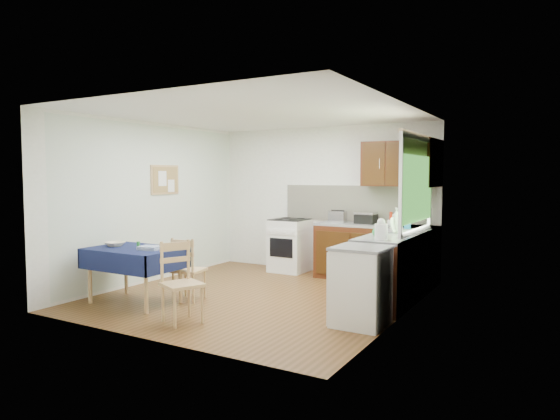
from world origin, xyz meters
The scene contains 33 objects.
floor centered at (0.00, 0.00, 0.00)m, with size 4.20×4.20×0.00m, color #4F3315.
ceiling centered at (0.00, 0.00, 2.50)m, with size 4.00×4.20×0.02m, color silver.
wall_back centered at (0.00, 2.10, 1.25)m, with size 4.00×0.02×2.50m, color silver.
wall_front centered at (0.00, -2.10, 1.25)m, with size 4.00×0.02×2.50m, color silver.
wall_left centered at (-2.00, 0.00, 1.25)m, with size 0.02×4.20×2.50m, color silver.
wall_right centered at (2.00, 0.00, 1.25)m, with size 0.02×4.20×2.50m, color silver.
base_cabinets centered at (1.36, 1.26, 0.43)m, with size 1.90×2.30×0.86m.
worktop_back centered at (1.05, 1.80, 0.88)m, with size 1.90×0.60×0.04m, color slate.
worktop_right centered at (1.70, 0.65, 0.88)m, with size 0.60×1.70×0.04m, color slate.
worktop_corner centered at (1.70, 1.80, 0.88)m, with size 0.60×0.60×0.04m, color slate.
splashback centered at (0.65, 2.08, 1.20)m, with size 2.70×0.02×0.60m, color beige.
upper_cabinets centered at (1.52, 1.80, 1.85)m, with size 1.20×0.85×0.70m.
stove centered at (-0.50, 1.80, 0.46)m, with size 0.60×0.61×0.92m.
window centered at (1.97, 0.70, 1.65)m, with size 0.04×1.48×1.26m.
fridge centered at (1.70, -0.55, 0.44)m, with size 0.58×0.60×0.89m.
corkboard centered at (-1.97, 0.30, 1.60)m, with size 0.04×0.62×0.47m.
dining_table centered at (-1.21, -1.11, 0.62)m, with size 1.20×0.81×0.73m.
chair_far centered at (-0.70, -0.67, 0.45)m, with size 0.43×0.43×0.85m.
chair_near centered at (-0.14, -1.45, 0.49)m, with size 0.54×0.54×0.92m.
toaster centered at (0.40, 1.79, 0.99)m, with size 0.27×0.17×0.21m.
sandwich_press centered at (0.87, 1.84, 0.99)m, with size 0.31×0.27×0.18m.
sauce_bottle centered at (1.31, 1.74, 1.01)m, with size 0.05×0.05×0.21m, color #AE200D.
yellow_packet centered at (0.76, 1.91, 0.98)m, with size 0.13×0.08×0.17m, color gold.
dish_rack centered at (1.66, 0.86, 0.92)m, with size 0.45×0.34×0.21m.
kettle centered at (1.74, 0.01, 1.01)m, with size 0.15×0.15×0.26m.
cup centered at (1.33, 1.69, 0.95)m, with size 0.12×0.12×0.09m, color white.
soap_bottle_a centered at (1.67, 0.85, 1.07)m, with size 0.13×0.13×0.33m, color white.
soap_bottle_b centered at (1.66, 1.40, 1.01)m, with size 0.09×0.10×0.21m, color #1D68AD.
soap_bottle_c centered at (1.60, 0.27, 0.98)m, with size 0.13×0.13×0.17m, color green.
plate_bowl centered at (-1.55, -1.13, 0.76)m, with size 0.25×0.25×0.06m, color #F6E9C9.
book centered at (-0.90, -0.83, 0.73)m, with size 0.16×0.22×0.02m, color white.
spice_jar centered at (-1.15, -1.10, 0.77)m, with size 0.04×0.04×0.09m, color #22802F.
tea_towel centered at (-0.93, -1.11, 0.75)m, with size 0.26×0.21×0.05m, color navy.
Camera 1 is at (3.65, -5.74, 1.67)m, focal length 32.00 mm.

